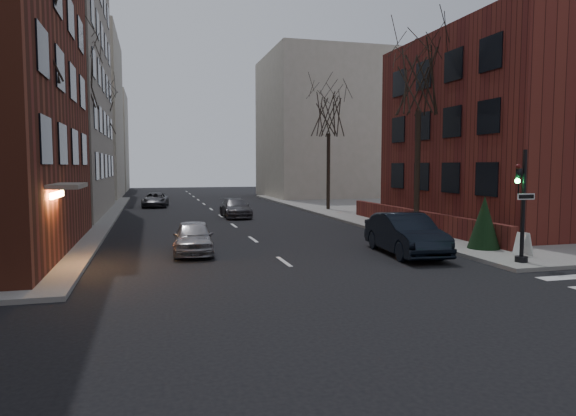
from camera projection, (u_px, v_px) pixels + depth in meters
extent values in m
plane|color=black|center=(486.00, 407.00, 7.63)|extent=(160.00, 160.00, 0.00)
cube|color=gray|center=(558.00, 207.00, 43.97)|extent=(44.00, 44.00, 0.15)
cube|color=maroon|center=(529.00, 133.00, 29.72)|extent=(12.00, 14.00, 11.00)
cube|color=maroon|center=(415.00, 219.00, 28.26)|extent=(0.35, 16.00, 1.00)
cube|color=#BDB1A0|center=(53.00, 116.00, 55.98)|extent=(14.00, 16.00, 18.00)
cube|color=#BDB1A0|center=(327.00, 127.00, 58.97)|extent=(14.00, 14.00, 16.00)
cube|color=#BDB1A0|center=(90.00, 142.00, 73.03)|extent=(10.00, 12.00, 14.00)
cylinder|color=black|center=(523.00, 206.00, 18.18)|extent=(0.14, 0.14, 4.00)
cylinder|color=black|center=(521.00, 259.00, 18.33)|extent=(0.44, 0.44, 0.20)
imported|color=black|center=(518.00, 182.00, 18.04)|extent=(0.16, 0.20, 1.00)
sphere|color=#19FF4C|center=(517.00, 181.00, 17.97)|extent=(0.18, 0.18, 0.18)
cube|color=white|center=(526.00, 197.00, 18.03)|extent=(0.70, 0.03, 0.22)
cylinder|color=#2D231C|center=(35.00, 169.00, 18.56)|extent=(0.28, 0.28, 6.65)
cylinder|color=#2D231C|center=(79.00, 165.00, 30.10)|extent=(0.28, 0.28, 7.00)
cylinder|color=#2D231C|center=(102.00, 169.00, 43.61)|extent=(0.28, 0.28, 6.30)
cylinder|color=#2D231C|center=(417.00, 171.00, 26.95)|extent=(0.28, 0.28, 6.30)
cylinder|color=#2D231C|center=(328.00, 171.00, 40.45)|extent=(0.28, 0.28, 5.95)
cylinder|color=black|center=(82.00, 174.00, 26.44)|extent=(0.12, 0.12, 6.00)
sphere|color=#FFA54C|center=(80.00, 113.00, 26.19)|extent=(0.36, 0.36, 0.36)
cylinder|color=black|center=(111.00, 171.00, 45.70)|extent=(0.12, 0.12, 6.00)
sphere|color=#FFA54C|center=(110.00, 136.00, 45.44)|extent=(0.36, 0.36, 0.36)
imported|color=black|center=(405.00, 234.00, 20.62)|extent=(2.14, 5.17, 1.66)
imported|color=#97969B|center=(193.00, 237.00, 20.94)|extent=(1.86, 4.04, 1.34)
imported|color=#46454B|center=(235.00, 208.00, 35.62)|extent=(1.83, 4.46, 1.29)
imported|color=#46464C|center=(155.00, 200.00, 44.62)|extent=(2.45, 4.64, 1.24)
cube|color=white|center=(523.00, 244.00, 19.66)|extent=(0.45, 0.59, 0.89)
cone|color=black|center=(484.00, 222.00, 21.27)|extent=(1.56, 1.56, 2.18)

